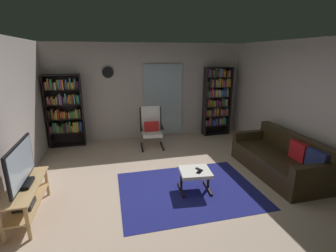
{
  "coord_description": "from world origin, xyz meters",
  "views": [
    {
      "loc": [
        -1.09,
        -3.82,
        2.3
      ],
      "look_at": [
        0.13,
        1.12,
        0.8
      ],
      "focal_mm": 26.11,
      "sensor_mm": 36.0,
      "label": 1
    }
  ],
  "objects": [
    {
      "name": "leather_sofa",
      "position": [
        2.13,
        -0.03,
        0.29
      ],
      "size": [
        0.89,
        1.99,
        0.8
      ],
      "color": "#342815",
      "rests_on": "ground"
    },
    {
      "name": "lounge_armchair",
      "position": [
        -0.08,
        2.09,
        0.53
      ],
      "size": [
        0.6,
        0.69,
        1.02
      ],
      "color": "black",
      "rests_on": "ground"
    },
    {
      "name": "tv_stand",
      "position": [
        -2.34,
        -0.35,
        0.33
      ],
      "size": [
        0.4,
        1.17,
        0.51
      ],
      "color": "tan",
      "rests_on": "ground"
    },
    {
      "name": "bookshelf_near_sofa",
      "position": [
        1.94,
        2.64,
        1.08
      ],
      "size": [
        0.77,
        0.3,
        1.96
      ],
      "color": "black",
      "rests_on": "ground"
    },
    {
      "name": "ground_plane",
      "position": [
        0.0,
        0.0,
        0.0
      ],
      "size": [
        7.02,
        7.02,
        0.0
      ],
      "primitive_type": "plane",
      "color": "#CBB099"
    },
    {
      "name": "bookshelf_near_tv",
      "position": [
        -2.18,
        2.66,
        0.97
      ],
      "size": [
        0.86,
        0.3,
        1.83
      ],
      "color": "black",
      "rests_on": "ground"
    },
    {
      "name": "television",
      "position": [
        -2.34,
        -0.33,
        0.81
      ],
      "size": [
        0.2,
        1.01,
        0.63
      ],
      "color": "black",
      "rests_on": "tv_stand"
    },
    {
      "name": "wall_back",
      "position": [
        0.0,
        2.9,
        1.3
      ],
      "size": [
        5.6,
        0.06,
        2.6
      ],
      "primitive_type": "cube",
      "color": "beige",
      "rests_on": "ground"
    },
    {
      "name": "area_rug",
      "position": [
        0.17,
        -0.21,
        0.0
      ],
      "size": [
        2.39,
        1.81,
        0.01
      ],
      "primitive_type": "cube",
      "color": "navy",
      "rests_on": "ground"
    },
    {
      "name": "tv_remote",
      "position": [
        0.35,
        -0.23,
        0.39
      ],
      "size": [
        0.11,
        0.15,
        0.02
      ],
      "primitive_type": "cube",
      "rotation": [
        0.0,
        0.0,
        0.51
      ],
      "color": "black",
      "rests_on": "ottoman"
    },
    {
      "name": "glass_door_panel",
      "position": [
        0.41,
        2.83,
        1.05
      ],
      "size": [
        1.1,
        0.01,
        2.0
      ],
      "primitive_type": "cube",
      "color": "silver"
    },
    {
      "name": "wall_right",
      "position": [
        2.7,
        0.0,
        1.3
      ],
      "size": [
        0.06,
        6.0,
        2.6
      ],
      "primitive_type": "cube",
      "color": "beige",
      "rests_on": "ground"
    },
    {
      "name": "cell_phone",
      "position": [
        0.33,
        -0.31,
        0.39
      ],
      "size": [
        0.15,
        0.15,
        0.01
      ],
      "primitive_type": "cube",
      "rotation": [
        0.0,
        0.0,
        -0.75
      ],
      "color": "black",
      "rests_on": "ottoman"
    },
    {
      "name": "wall_clock",
      "position": [
        -1.06,
        2.82,
        1.85
      ],
      "size": [
        0.29,
        0.03,
        0.29
      ],
      "color": "silver"
    },
    {
      "name": "ottoman",
      "position": [
        0.28,
        -0.23,
        0.31
      ],
      "size": [
        0.57,
        0.53,
        0.38
      ],
      "color": "white",
      "rests_on": "ground"
    }
  ]
}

